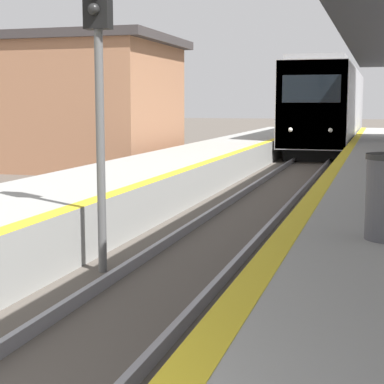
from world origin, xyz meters
The scene contains 2 objects.
train centered at (0.00, 34.00, 2.21)m, with size 2.83×20.20×4.35m.
signal_near centered at (-1.08, 6.61, 3.01)m, with size 0.36×0.31×4.29m.
Camera 1 is at (2.66, -1.59, 2.39)m, focal length 60.00 mm.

